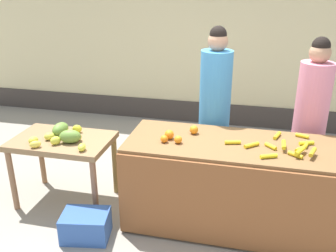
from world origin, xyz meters
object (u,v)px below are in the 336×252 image
object	(u,v)px
vendor_woman_pink_shirt	(309,123)
produce_crate	(86,225)
vendor_woman_blue_shirt	(214,112)
produce_sack	(154,152)

from	to	relation	value
vendor_woman_pink_shirt	produce_crate	world-z (taller)	vendor_woman_pink_shirt
vendor_woman_pink_shirt	produce_crate	xyz separation A→B (m)	(-2.05, -1.21, -0.78)
vendor_woman_blue_shirt	vendor_woman_pink_shirt	world-z (taller)	vendor_woman_blue_shirt
vendor_woman_blue_shirt	vendor_woman_pink_shirt	size ratio (longest dim) A/B	1.04
produce_sack	vendor_woman_pink_shirt	bearing A→B (deg)	-6.60
vendor_woman_blue_shirt	produce_crate	distance (m)	1.79
produce_sack	produce_crate	bearing A→B (deg)	-101.66
vendor_woman_blue_shirt	produce_sack	xyz separation A→B (m)	(-0.76, 0.22, -0.68)
vendor_woman_blue_shirt	vendor_woman_pink_shirt	bearing A→B (deg)	1.00
vendor_woman_pink_shirt	produce_sack	size ratio (longest dim) A/B	3.35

